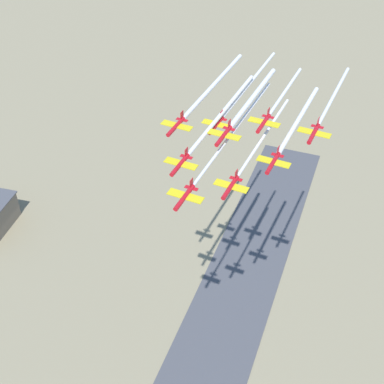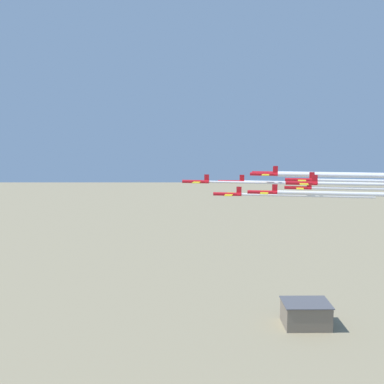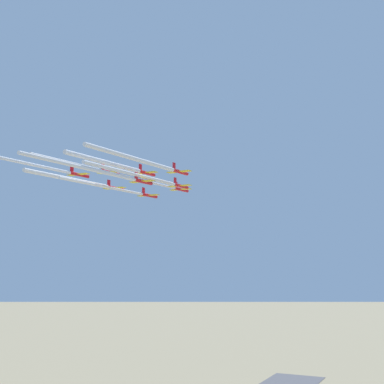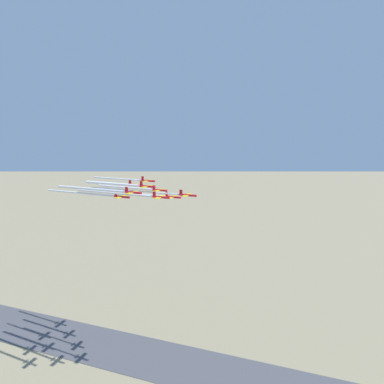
# 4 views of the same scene
# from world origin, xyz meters

# --- Properties ---
(hangar) EXTENTS (25.97, 22.62, 13.41)m
(hangar) POSITION_xyz_m (94.07, 81.40, 6.73)
(hangar) COLOR #726656
(hangar) RESTS_ON ground_plane
(jet_0) EXTENTS (8.74, 8.39, 2.92)m
(jet_0) POSITION_xyz_m (31.28, -31.02, 92.98)
(jet_0) COLOR red
(jet_1) EXTENTS (8.74, 8.39, 2.92)m
(jet_1) POSITION_xyz_m (40.90, -39.19, 90.00)
(jet_1) COLOR red
(jet_2) EXTENTS (8.74, 8.39, 2.92)m
(jet_2) POSITION_xyz_m (43.10, -26.58, 92.41)
(jet_2) COLOR red
(jet_3) EXTENTS (8.74, 8.39, 2.92)m
(jet_3) POSITION_xyz_m (50.52, -47.37, 91.65)
(jet_3) COLOR red
(jet_4) EXTENTS (8.74, 8.39, 2.92)m
(jet_4) POSITION_xyz_m (52.72, -34.76, 95.74)
(jet_4) COLOR red
(jet_5) EXTENTS (8.74, 8.39, 2.92)m
(jet_5) POSITION_xyz_m (54.92, -22.14, 94.95)
(jet_5) COLOR red
(jet_6) EXTENTS (8.74, 8.39, 2.92)m
(jet_6) POSITION_xyz_m (60.14, -55.54, 95.23)
(jet_6) COLOR red
(jet_7) EXTENTS (8.74, 8.39, 2.92)m
(jet_7) POSITION_xyz_m (62.34, -42.93, 94.81)
(jet_7) COLOR red
(jet_8) EXTENTS (8.74, 8.39, 2.92)m
(jet_8) POSITION_xyz_m (64.54, -30.32, 90.87)
(jet_8) COLOR red
(smoke_trail_0) EXTENTS (51.41, 9.69, 0.77)m
(smoke_trail_0) POSITION_xyz_m (60.85, -36.17, 92.94)
(smoke_trail_0) COLOR white
(smoke_trail_1) EXTENTS (39.09, 7.59, 0.81)m
(smoke_trail_1) POSITION_xyz_m (64.31, -43.27, 89.95)
(smoke_trail_1) COLOR white
(smoke_trail_2) EXTENTS (43.80, 8.67, 1.09)m
(smoke_trail_2) POSITION_xyz_m (68.84, -31.07, 92.36)
(smoke_trail_2) COLOR white
(smoke_trail_3) EXTENTS (35.36, 7.34, 1.23)m
(smoke_trail_3) POSITION_xyz_m (72.03, -51.12, 91.61)
(smoke_trail_3) COLOR white
(smoke_trail_4) EXTENTS (33.28, 7.08, 1.35)m
(smoke_trail_4) POSITION_xyz_m (73.18, -38.32, 95.70)
(smoke_trail_4) COLOR white
(smoke_trail_5) EXTENTS (39.80, 8.07, 1.18)m
(smoke_trail_5) POSITION_xyz_m (78.65, -26.28, 94.91)
(smoke_trail_5) COLOR white
(smoke_trail_6) EXTENTS (33.58, 6.74, 0.93)m
(smoke_trail_6) POSITION_xyz_m (80.79, -59.14, 95.19)
(smoke_trail_6) COLOR white
(smoke_trail_7) EXTENTS (28.38, 5.81, 0.91)m
(smoke_trail_7) POSITION_xyz_m (80.39, -46.08, 94.77)
(smoke_trail_7) COLOR white
(smoke_trail_8) EXTENTS (43.41, 8.49, 0.96)m
(smoke_trail_8) POSITION_xyz_m (90.10, -34.77, 90.82)
(smoke_trail_8) COLOR white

